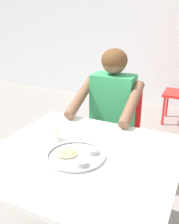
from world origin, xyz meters
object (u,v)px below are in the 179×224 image
table_foreground (82,165)px  chair_foreground (117,128)px  thali_tray (76,155)px  diner_foreground (109,112)px  drinking_cup (55,132)px

table_foreground → chair_foreground: size_ratio=1.19×
thali_tray → diner_foreground: (-0.10, 0.72, -0.02)m
thali_tray → diner_foreground: bearing=97.7°
table_foreground → thali_tray: bearing=-109.4°
drinking_cup → chair_foreground: 0.88m
drinking_cup → diner_foreground: size_ratio=0.08×
thali_tray → chair_foreground: bearing=96.3°
thali_tray → drinking_cup: drinking_cup is taller
table_foreground → drinking_cup: 0.27m
table_foreground → diner_foreground: 0.69m
drinking_cup → chair_foreground: bearing=82.8°
chair_foreground → diner_foreground: size_ratio=0.71×
thali_tray → diner_foreground: size_ratio=0.26×
table_foreground → diner_foreground: (-0.11, 0.68, 0.07)m
table_foreground → thali_tray: 0.10m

